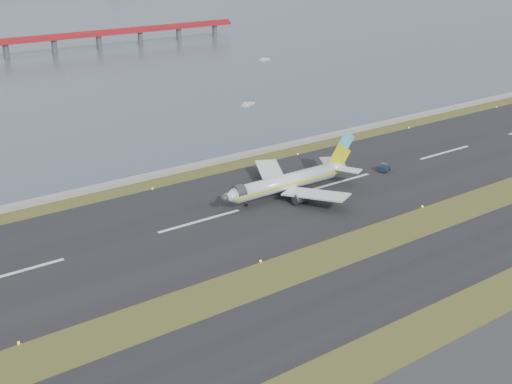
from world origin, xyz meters
The scene contains 9 objects.
ground centered at (0.00, 0.00, 0.00)m, with size 1000.00×1000.00×0.00m, color #394418.
taxiway_strip centered at (0.00, -12.00, 0.05)m, with size 1000.00×18.00×0.10m, color black.
runway_strip centered at (0.00, 30.00, 0.05)m, with size 1000.00×45.00×0.10m, color black.
seawall centered at (0.00, 60.00, 0.50)m, with size 1000.00×2.50×1.00m, color #969691.
red_pier centered at (20.00, 250.00, 7.28)m, with size 260.00×5.00×10.20m.
airliner centered at (25.15, 30.70, 3.46)m, with size 38.52×32.89×12.80m.
pushback_tug centered at (54.98, 29.17, 1.09)m, with size 3.98×3.14×2.24m.
workboat_near centered at (64.33, 105.49, 0.47)m, with size 6.42×4.03×1.49m.
workboat_far centered at (119.80, 171.83, 0.51)m, with size 6.91×3.97×1.60m.
Camera 1 is at (-62.35, -79.44, 57.94)m, focal length 45.00 mm.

